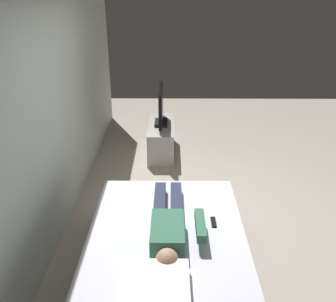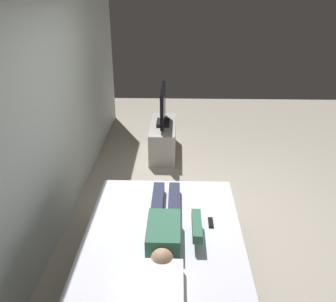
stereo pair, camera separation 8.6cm
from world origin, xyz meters
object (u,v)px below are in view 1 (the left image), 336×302
Objects in this scene: remote at (213,222)px; tv_stand at (161,139)px; bed at (167,260)px; pillow at (165,288)px; person at (169,225)px; tv at (161,107)px.

remote is 2.77m from tv_stand.
remote is (0.18, -0.43, 0.29)m from bed.
pillow is at bearing 153.71° from remote.
pillow is at bearing -178.06° from tv_stand.
person is (0.03, -0.02, 0.36)m from bed.
tv is (2.88, 0.12, 0.52)m from bed.
person is (0.72, -0.02, 0.02)m from pillow.
tv is at bearing 2.40° from bed.
person reaches higher than pillow.
remote is at bearing -67.22° from bed.
remote is at bearing -168.50° from tv_stand.
remote is (0.15, -0.40, -0.07)m from person.
remote is (0.87, -0.43, -0.05)m from pillow.
tv_stand is (2.85, 0.14, -0.37)m from person.
tv_stand is 0.53m from tv.
pillow is 3.59m from tv_stand.
pillow reaches higher than remote.
pillow is at bearing -178.06° from tv.
person is at bearing -39.58° from bed.
bed is 0.36m from person.
tv_stand is (2.88, 0.12, -0.01)m from bed.
bed is at bearing 0.00° from pillow.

